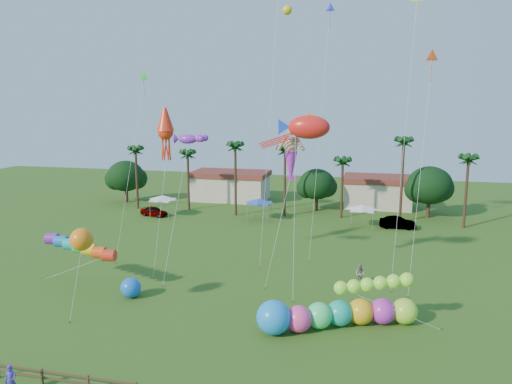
% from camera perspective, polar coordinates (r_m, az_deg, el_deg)
% --- Properties ---
extents(ground, '(160.00, 160.00, 0.00)m').
position_cam_1_polar(ground, '(34.58, -4.07, -17.85)').
color(ground, '#285116').
rests_on(ground, ground).
extents(tree_line, '(69.46, 8.91, 11.00)m').
position_cam_1_polar(tree_line, '(74.21, 8.85, 0.88)').
color(tree_line, '#3A2819').
rests_on(tree_line, ground).
extents(buildings_row, '(35.00, 7.00, 4.00)m').
position_cam_1_polar(buildings_row, '(81.25, 4.48, 0.16)').
color(buildings_row, beige).
rests_on(buildings_row, ground).
extents(tent_row, '(31.00, 4.00, 0.60)m').
position_cam_1_polar(tent_row, '(68.48, 0.27, -1.09)').
color(tent_row, white).
rests_on(tent_row, ground).
extents(car_a, '(4.35, 2.57, 1.39)m').
position_cam_1_polar(car_a, '(73.32, -11.59, -2.18)').
color(car_a, '#4C4C54').
rests_on(car_a, ground).
extents(car_b, '(4.64, 1.65, 1.53)m').
position_cam_1_polar(car_b, '(67.46, 15.88, -3.39)').
color(car_b, '#4C4C54').
rests_on(car_b, ground).
extents(spectator_a, '(0.78, 0.65, 1.82)m').
position_cam_1_polar(spectator_a, '(32.83, -26.22, -18.79)').
color(spectator_a, '#4130AA').
rests_on(spectator_a, ground).
extents(spectator_b, '(1.09, 0.99, 1.84)m').
position_cam_1_polar(spectator_b, '(46.66, 11.79, -9.16)').
color(spectator_b, gray).
rests_on(spectator_b, ground).
extents(caterpillar_inflatable, '(11.74, 6.53, 2.48)m').
position_cam_1_polar(caterpillar_inflatable, '(37.73, 8.65, -13.67)').
color(caterpillar_inflatable, '#FF4398').
rests_on(caterpillar_inflatable, ground).
extents(blue_ball, '(1.72, 1.72, 1.72)m').
position_cam_1_polar(blue_ball, '(43.99, -14.12, -10.56)').
color(blue_ball, blue).
rests_on(blue_ball, ground).
extents(rainbow_tube, '(9.61, 1.92, 3.81)m').
position_cam_1_polar(rainbow_tube, '(45.84, -18.49, -6.73)').
color(rainbow_tube, red).
rests_on(rainbow_tube, ground).
extents(green_worm, '(10.12, 1.65, 3.45)m').
position_cam_1_polar(green_worm, '(37.76, 9.69, -10.77)').
color(green_worm, '#9AFF38').
rests_on(green_worm, ground).
extents(orange_ball_kite, '(1.82, 2.23, 7.01)m').
position_cam_1_polar(orange_ball_kite, '(39.56, -19.32, -5.14)').
color(orange_ball_kite, orange).
rests_on(orange_ball_kite, ground).
extents(merman_kite, '(2.75, 5.00, 13.54)m').
position_cam_1_polar(merman_kite, '(45.64, 4.00, 3.87)').
color(merman_kite, tan).
rests_on(merman_kite, ground).
extents(fish_kite, '(5.69, 6.29, 15.25)m').
position_cam_1_polar(fish_kite, '(43.71, 6.06, 7.38)').
color(fish_kite, red).
rests_on(fish_kite, ground).
extents(squid_kite, '(1.96, 4.31, 15.84)m').
position_cam_1_polar(squid_kite, '(48.15, -10.30, 6.76)').
color(squid_kite, red).
rests_on(squid_kite, ground).
extents(lobster_kite, '(3.22, 4.85, 13.53)m').
position_cam_1_polar(lobster_kite, '(46.27, -7.80, 6.01)').
color(lobster_kite, purple).
rests_on(lobster_kite, ground).
extents(delta_kite_red, '(1.82, 4.13, 20.64)m').
position_cam_1_polar(delta_kite_red, '(45.64, 19.45, 14.00)').
color(delta_kite_red, '#CB4B16').
rests_on(delta_kite_red, ground).
extents(delta_kite_yellow, '(1.76, 4.40, 25.62)m').
position_cam_1_polar(delta_kite_yellow, '(47.43, 17.88, 19.71)').
color(delta_kite_yellow, '#EEFF1A').
rests_on(delta_kite_yellow, ground).
extents(delta_kite_green, '(2.37, 4.86, 19.44)m').
position_cam_1_polar(delta_kite_green, '(54.05, -12.76, 12.41)').
color(delta_kite_green, '#32D641').
rests_on(delta_kite_green, ground).
extents(delta_kite_blue, '(1.80, 3.60, 26.00)m').
position_cam_1_polar(delta_kite_blue, '(53.27, 8.41, 19.29)').
color(delta_kite_blue, '#1925E1').
rests_on(delta_kite_blue, ground).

